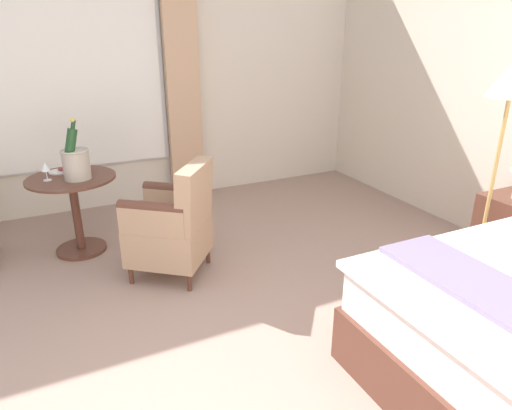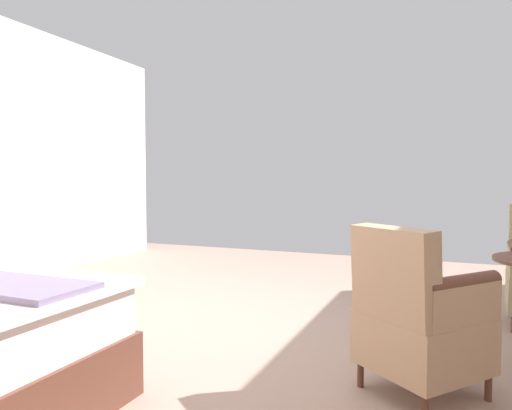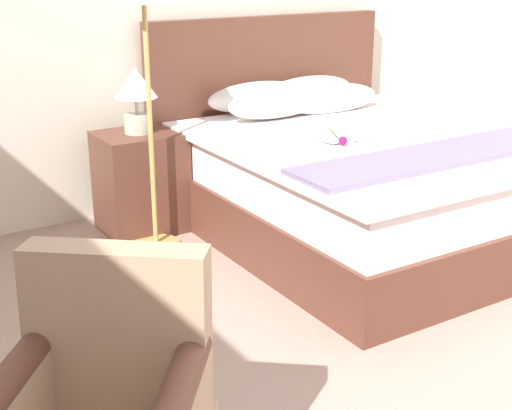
% 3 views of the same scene
% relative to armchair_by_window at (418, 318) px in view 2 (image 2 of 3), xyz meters
% --- Properties ---
extents(ground_plane, '(8.01, 8.01, 0.00)m').
position_rel_armchair_by_window_xyz_m(ground_plane, '(1.40, -0.49, -0.42)').
color(ground_plane, tan).
extents(armchair_by_window, '(0.76, 0.77, 0.91)m').
position_rel_armchair_by_window_xyz_m(armchair_by_window, '(0.00, 0.00, 0.00)').
color(armchair_by_window, brown).
rests_on(armchair_by_window, ground).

